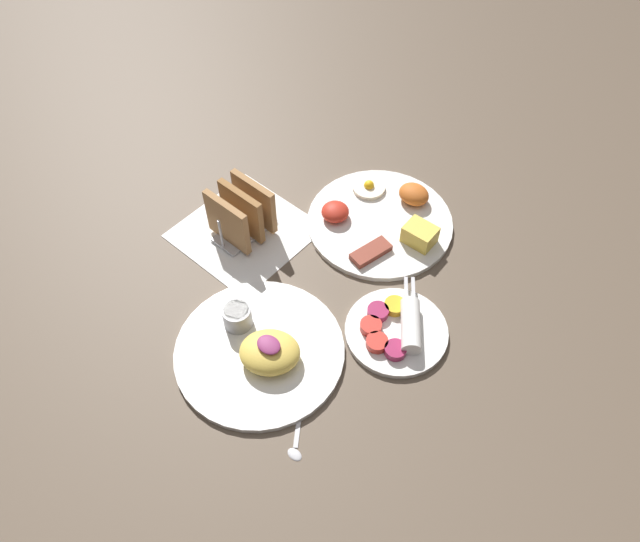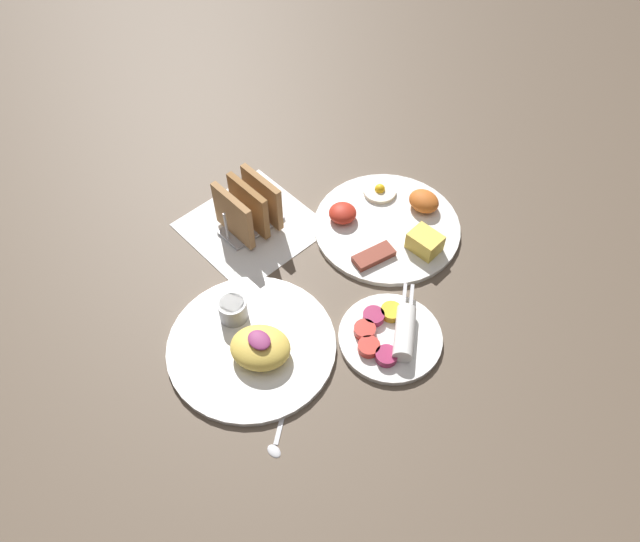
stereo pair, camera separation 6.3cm
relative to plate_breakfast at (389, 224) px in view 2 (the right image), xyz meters
name	(u,v)px [view 2 (the right image)]	position (x,y,z in m)	size (l,w,h in m)	color
ground_plane	(293,286)	(-0.02, -0.22, -0.01)	(3.00, 3.00, 0.00)	brown
napkin_flat	(251,226)	(-0.18, -0.19, -0.01)	(0.22, 0.22, 0.00)	white
plate_breakfast	(389,224)	(0.00, 0.00, 0.00)	(0.27, 0.27, 0.05)	white
plate_condiments	(391,335)	(0.17, -0.18, 0.00)	(0.17, 0.18, 0.04)	white
plate_foreground	(252,343)	(0.03, -0.35, 0.00)	(0.27, 0.27, 0.06)	white
toast_rack	(249,208)	(-0.18, -0.19, 0.04)	(0.10, 0.12, 0.10)	#B7B7BC
teaspoon	(279,430)	(0.16, -0.42, -0.01)	(0.08, 0.11, 0.01)	silver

